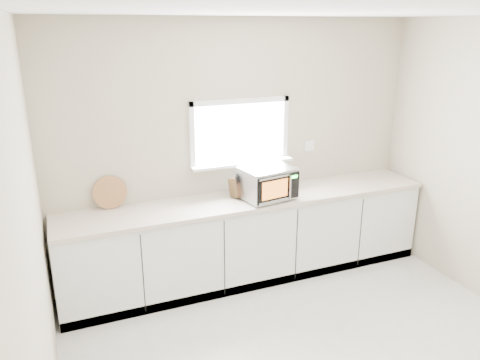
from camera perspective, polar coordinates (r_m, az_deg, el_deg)
back_wall at (r=4.97m, az=-0.07°, el=3.79°), size 4.00×0.17×2.70m
cabinets at (r=5.03m, az=1.20°, el=-7.24°), size 3.92×0.60×0.88m
countertop at (r=4.84m, az=1.29°, el=-2.38°), size 3.92×0.64×0.04m
microwave at (r=4.76m, az=3.40°, el=-0.32°), size 0.57×0.48×0.33m
knife_block at (r=4.79m, az=-0.46°, el=-0.87°), size 0.13×0.20×0.27m
cutting_board at (r=4.68m, az=-15.58°, el=-1.46°), size 0.32×0.08×0.32m
coffee_grinder at (r=4.93m, az=3.56°, el=-0.53°), size 0.13×0.13×0.20m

